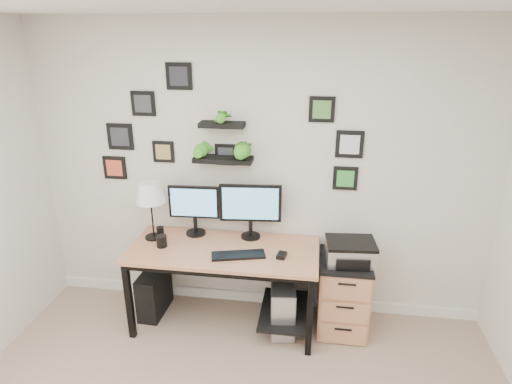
% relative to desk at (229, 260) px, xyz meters
% --- Properties ---
extents(room, '(4.00, 4.00, 4.00)m').
position_rel_desk_xyz_m(room, '(0.22, 0.32, -0.58)').
color(room, tan).
rests_on(room, ground).
extents(desk, '(1.60, 0.70, 0.75)m').
position_rel_desk_xyz_m(desk, '(0.00, 0.00, 0.00)').
color(desk, tan).
rests_on(desk, ground).
extents(monitor_left, '(0.45, 0.18, 0.46)m').
position_rel_desk_xyz_m(monitor_left, '(-0.34, 0.20, 0.39)').
color(monitor_left, black).
rests_on(monitor_left, desk).
extents(monitor_right, '(0.54, 0.19, 0.50)m').
position_rel_desk_xyz_m(monitor_right, '(0.16, 0.20, 0.42)').
color(monitor_right, black).
rests_on(monitor_right, desk).
extents(keyboard, '(0.46, 0.24, 0.02)m').
position_rel_desk_xyz_m(keyboard, '(0.11, -0.15, 0.13)').
color(keyboard, black).
rests_on(keyboard, desk).
extents(mouse, '(0.09, 0.12, 0.03)m').
position_rel_desk_xyz_m(mouse, '(0.46, -0.11, 0.14)').
color(mouse, black).
rests_on(mouse, desk).
extents(table_lamp, '(0.25, 0.25, 0.52)m').
position_rel_desk_xyz_m(table_lamp, '(-0.69, 0.08, 0.54)').
color(table_lamp, black).
rests_on(table_lamp, desk).
extents(mug, '(0.09, 0.09, 0.10)m').
position_rel_desk_xyz_m(mug, '(-0.56, -0.07, 0.17)').
color(mug, black).
rests_on(mug, desk).
extents(pen_cup, '(0.06, 0.06, 0.08)m').
position_rel_desk_xyz_m(pen_cup, '(-0.64, 0.12, 0.17)').
color(pen_cup, black).
rests_on(pen_cup, desk).
extents(pc_tower_black, '(0.20, 0.43, 0.42)m').
position_rel_desk_xyz_m(pc_tower_black, '(-0.72, 0.03, -0.42)').
color(pc_tower_black, black).
rests_on(pc_tower_black, ground).
extents(pc_tower_grey, '(0.25, 0.48, 0.46)m').
position_rel_desk_xyz_m(pc_tower_grey, '(0.48, -0.03, -0.40)').
color(pc_tower_grey, gray).
rests_on(pc_tower_grey, ground).
extents(file_cabinet, '(0.43, 0.53, 0.67)m').
position_rel_desk_xyz_m(file_cabinet, '(0.99, 0.06, -0.29)').
color(file_cabinet, tan).
rests_on(file_cabinet, ground).
extents(printer, '(0.42, 0.35, 0.18)m').
position_rel_desk_xyz_m(printer, '(1.02, 0.04, 0.14)').
color(printer, silver).
rests_on(printer, file_cabinet).
extents(wall_decor, '(2.29, 0.18, 1.03)m').
position_rel_desk_xyz_m(wall_decor, '(-0.09, 0.26, 1.01)').
color(wall_decor, black).
rests_on(wall_decor, ground).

